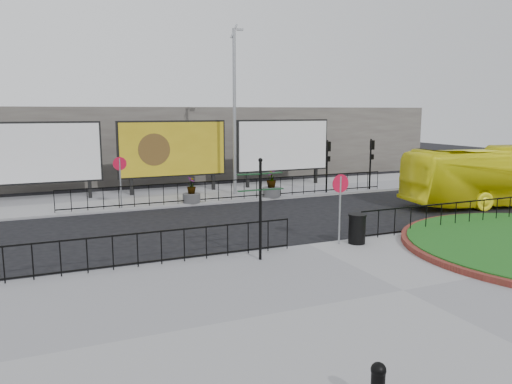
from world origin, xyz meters
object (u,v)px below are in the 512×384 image
billboard_mid (173,149)px  bollard (378,383)px  planter_c (271,187)px  fingerpost_sign (260,199)px  planter_a (191,194)px  lamp_post (235,109)px  litter_bin (357,229)px  bus (505,176)px

billboard_mid → bollard: billboard_mid is taller
billboard_mid → bollard: bearing=-96.1°
bollard → planter_c: planter_c is taller
fingerpost_sign → planter_a: fingerpost_sign is taller
planter_a → planter_c: planter_c is taller
bollard → planter_c: bearing=69.5°
lamp_post → planter_c: bearing=-46.9°
fingerpost_sign → planter_a: (0.81, 10.40, -1.49)m
litter_bin → bus: size_ratio=0.10×
litter_bin → planter_a: bearing=107.3°
fingerpost_sign → bus: bearing=18.9°
billboard_mid → bus: size_ratio=0.58×
billboard_mid → bus: (14.64, -9.91, -1.10)m
fingerpost_sign → planter_c: fingerpost_sign is taller
billboard_mid → fingerpost_sign: size_ratio=1.93×
fingerpost_sign → planter_c: bearing=67.1°
lamp_post → planter_a: lamp_post is taller
billboard_mid → planter_a: 4.11m
lamp_post → fingerpost_sign: bearing=-107.6°
litter_bin → bus: 12.13m
fingerpost_sign → planter_a: 10.54m
lamp_post → bus: 14.47m
bollard → bus: (17.00, 12.06, 0.96)m
billboard_mid → planter_a: (-0.00, -3.57, -2.02)m
bollard → planter_a: 18.55m
billboard_mid → planter_c: 6.08m
lamp_post → planter_c: 4.73m
bus → planter_c: bus is taller
bus → lamp_post: bearing=64.6°
billboard_mid → fingerpost_sign: (-0.81, -13.97, -0.54)m
billboard_mid → litter_bin: (3.11, -13.57, -1.95)m
fingerpost_sign → planter_c: (5.32, 10.40, -1.43)m
fingerpost_sign → litter_bin: 4.18m
bollard → planter_a: (2.37, 18.40, 0.04)m
litter_bin → planter_c: 10.10m
billboard_mid → planter_c: bearing=-38.4°
litter_bin → bus: bus is taller
lamp_post → bollard: lamp_post is taller
litter_bin → bus: (11.53, 3.66, 0.84)m
planter_a → billboard_mid: bearing=90.0°
lamp_post → bus: (11.63, -7.94, -3.33)m
lamp_post → planter_a: 5.45m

